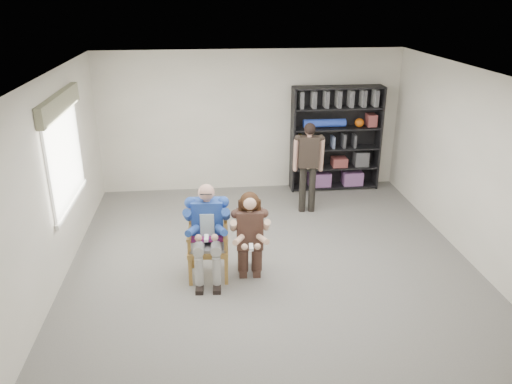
{
  "coord_description": "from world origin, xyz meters",
  "views": [
    {
      "loc": [
        -0.92,
        -6.21,
        3.81
      ],
      "look_at": [
        -0.2,
        0.6,
        1.05
      ],
      "focal_mm": 35.0,
      "sensor_mm": 36.0,
      "label": 1
    }
  ],
  "objects_px": {
    "standing_man": "(308,168)",
    "kneeling_woman": "(250,238)",
    "armchair": "(208,242)",
    "seated_man": "(208,232)",
    "bookshelf": "(336,139)"
  },
  "relations": [
    {
      "from": "armchair",
      "to": "seated_man",
      "type": "xyz_separation_m",
      "value": [
        0.0,
        0.0,
        0.16
      ]
    },
    {
      "from": "kneeling_woman",
      "to": "standing_man",
      "type": "distance_m",
      "value": 2.57
    },
    {
      "from": "standing_man",
      "to": "seated_man",
      "type": "bearing_deg",
      "value": -125.08
    },
    {
      "from": "kneeling_woman",
      "to": "standing_man",
      "type": "xyz_separation_m",
      "value": [
        1.27,
        2.22,
        0.2
      ]
    },
    {
      "from": "standing_man",
      "to": "kneeling_woman",
      "type": "bearing_deg",
      "value": -113.46
    },
    {
      "from": "armchair",
      "to": "seated_man",
      "type": "distance_m",
      "value": 0.16
    },
    {
      "from": "kneeling_woman",
      "to": "bookshelf",
      "type": "height_order",
      "value": "bookshelf"
    },
    {
      "from": "seated_man",
      "to": "kneeling_woman",
      "type": "bearing_deg",
      "value": -8.73
    },
    {
      "from": "seated_man",
      "to": "standing_man",
      "type": "xyz_separation_m",
      "value": [
        1.85,
        2.1,
        0.14
      ]
    },
    {
      "from": "seated_man",
      "to": "standing_man",
      "type": "distance_m",
      "value": 2.8
    },
    {
      "from": "seated_man",
      "to": "bookshelf",
      "type": "height_order",
      "value": "bookshelf"
    },
    {
      "from": "seated_man",
      "to": "kneeling_woman",
      "type": "height_order",
      "value": "seated_man"
    },
    {
      "from": "standing_man",
      "to": "armchair",
      "type": "bearing_deg",
      "value": -125.08
    },
    {
      "from": "armchair",
      "to": "kneeling_woman",
      "type": "xyz_separation_m",
      "value": [
        0.58,
        -0.12,
        0.1
      ]
    },
    {
      "from": "kneeling_woman",
      "to": "bookshelf",
      "type": "relative_size",
      "value": 0.61
    }
  ]
}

